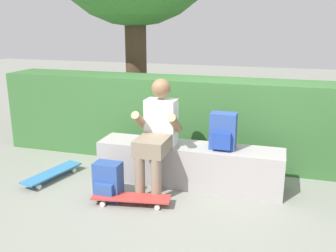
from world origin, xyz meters
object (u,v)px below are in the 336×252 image
object	(u,v)px
backpack_on_bench	(223,132)
backpack_on_ground	(108,182)
skateboard_near_person	(131,198)
person_skater	(157,131)
skateboard_beside_bench	(52,173)
bench_main	(189,165)

from	to	relation	value
backpack_on_bench	backpack_on_ground	world-z (taller)	backpack_on_bench
skateboard_near_person	backpack_on_ground	bearing A→B (deg)	168.38
person_skater	skateboard_beside_bench	world-z (taller)	person_skater
backpack_on_ground	person_skater	bearing A→B (deg)	44.84
backpack_on_bench	skateboard_beside_bench	bearing A→B (deg)	-170.24
bench_main	skateboard_beside_bench	xyz separation A→B (m)	(-1.58, -0.35, -0.16)
bench_main	backpack_on_ground	size ratio (longest dim) A/B	5.24
person_skater	backpack_on_ground	distance (m)	0.75
backpack_on_ground	bench_main	bearing A→B (deg)	40.75
skateboard_near_person	backpack_on_bench	bearing A→B (deg)	39.45
skateboard_beside_bench	skateboard_near_person	bearing A→B (deg)	-16.27
skateboard_beside_bench	backpack_on_bench	size ratio (longest dim) A/B	2.06
skateboard_beside_bench	backpack_on_ground	size ratio (longest dim) A/B	2.06
skateboard_beside_bench	backpack_on_ground	world-z (taller)	backpack_on_ground
backpack_on_bench	person_skater	bearing A→B (deg)	-163.60
bench_main	skateboard_beside_bench	bearing A→B (deg)	-167.64
backpack_on_bench	skateboard_near_person	bearing A→B (deg)	-140.55
backpack_on_ground	skateboard_near_person	bearing A→B (deg)	-11.62
bench_main	person_skater	size ratio (longest dim) A/B	1.73
person_skater	skateboard_near_person	distance (m)	0.76
backpack_on_bench	bench_main	bearing A→B (deg)	178.57
bench_main	backpack_on_ground	world-z (taller)	bench_main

